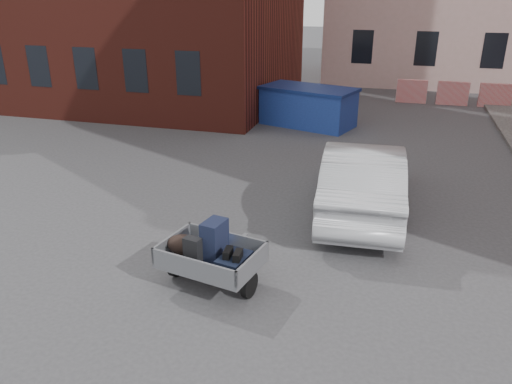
% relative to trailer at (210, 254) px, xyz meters
% --- Properties ---
extents(ground, '(120.00, 120.00, 0.00)m').
position_rel_trailer_xyz_m(ground, '(0.77, 1.14, -0.61)').
color(ground, '#38383A').
rests_on(ground, ground).
extents(barriers, '(4.70, 0.18, 1.00)m').
position_rel_trailer_xyz_m(barriers, '(4.97, 16.14, -0.11)').
color(barriers, red).
rests_on(barriers, ground).
extents(trailer, '(1.78, 1.93, 1.20)m').
position_rel_trailer_xyz_m(trailer, '(0.00, 0.00, 0.00)').
color(trailer, black).
rests_on(trailer, ground).
extents(dumpster, '(3.70, 2.63, 1.40)m').
position_rel_trailer_xyz_m(dumpster, '(-0.40, 11.02, 0.10)').
color(dumpster, navy).
rests_on(dumpster, ground).
extents(silver_car, '(1.97, 4.90, 1.58)m').
position_rel_trailer_xyz_m(silver_car, '(2.15, 3.84, 0.18)').
color(silver_car, '#ADB0B5').
rests_on(silver_car, ground).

